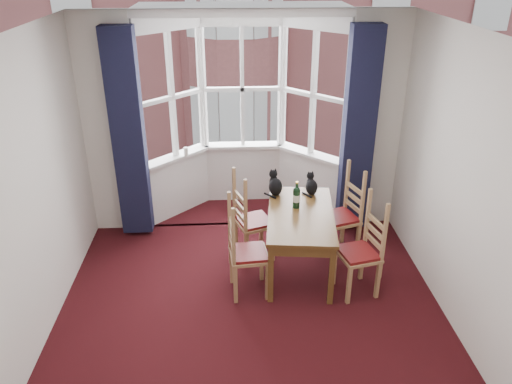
{
  "coord_description": "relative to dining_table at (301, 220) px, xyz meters",
  "views": [
    {
      "loc": [
        -0.17,
        -3.76,
        3.41
      ],
      "look_at": [
        0.09,
        1.05,
        1.05
      ],
      "focal_mm": 35.0,
      "sensor_mm": 36.0,
      "label": 1
    }
  ],
  "objects": [
    {
      "name": "wall_left",
      "position": [
        -2.59,
        -1.12,
        0.76
      ],
      "size": [
        0.0,
        4.5,
        4.5
      ],
      "primitive_type": "plane",
      "rotation": [
        1.57,
        0.0,
        1.57
      ],
      "color": "silver",
      "rests_on": "floor"
    },
    {
      "name": "chair_right_near",
      "position": [
        0.65,
        -0.44,
        -0.17
      ],
      "size": [
        0.49,
        0.5,
        0.92
      ],
      "color": "#A07A4E",
      "rests_on": "floor"
    },
    {
      "name": "curtain_right",
      "position": [
        0.83,
        0.95,
        0.71
      ],
      "size": [
        0.38,
        0.22,
        2.6
      ],
      "primitive_type": "cube",
      "color": "#161833",
      "rests_on": "floor"
    },
    {
      "name": "chair_right_far",
      "position": [
        0.61,
        0.35,
        -0.17
      ],
      "size": [
        0.51,
        0.52,
        0.92
      ],
      "color": "#A07A4E",
      "rests_on": "floor"
    },
    {
      "name": "floor",
      "position": [
        -0.59,
        -1.12,
        -0.64
      ],
      "size": [
        4.5,
        4.5,
        0.0
      ],
      "primitive_type": "plane",
      "color": "black",
      "rests_on": "ground"
    },
    {
      "name": "tenement_building",
      "position": [
        -0.59,
        12.89,
        0.96
      ],
      "size": [
        18.4,
        7.8,
        15.2
      ],
      "color": "#9C5250",
      "rests_on": "street"
    },
    {
      "name": "wall_right",
      "position": [
        1.41,
        -1.12,
        0.76
      ],
      "size": [
        0.0,
        4.5,
        4.5
      ],
      "primitive_type": "plane",
      "rotation": [
        1.57,
        0.0,
        -1.57
      ],
      "color": "silver",
      "rests_on": "floor"
    },
    {
      "name": "cat_right",
      "position": [
        0.19,
        0.49,
        0.2
      ],
      "size": [
        0.17,
        0.22,
        0.28
      ],
      "color": "black",
      "rests_on": "dining_table"
    },
    {
      "name": "ceiling",
      "position": [
        -0.59,
        -1.12,
        2.16
      ],
      "size": [
        4.5,
        4.5,
        0.0
      ],
      "primitive_type": "plane",
      "rotation": [
        3.14,
        0.0,
        0.0
      ],
      "color": "white",
      "rests_on": "floor"
    },
    {
      "name": "cat_left",
      "position": [
        -0.25,
        0.5,
        0.21
      ],
      "size": [
        0.22,
        0.26,
        0.32
      ],
      "color": "black",
      "rests_on": "dining_table"
    },
    {
      "name": "wall_back_pier_right",
      "position": [
        1.06,
        1.13,
        0.76
      ],
      "size": [
        0.7,
        0.12,
        2.8
      ],
      "primitive_type": "cube",
      "color": "silver",
      "rests_on": "floor"
    },
    {
      "name": "chair_left_far",
      "position": [
        -0.6,
        0.26,
        -0.17
      ],
      "size": [
        0.52,
        0.53,
        0.92
      ],
      "color": "#A07A4E",
      "rests_on": "floor"
    },
    {
      "name": "dining_table",
      "position": [
        0.0,
        0.0,
        0.0
      ],
      "size": [
        0.88,
        1.44,
        0.73
      ],
      "color": "brown",
      "rests_on": "floor"
    },
    {
      "name": "chair_left_near",
      "position": [
        -0.69,
        -0.41,
        -0.17
      ],
      "size": [
        0.44,
        0.46,
        0.92
      ],
      "color": "#A07A4E",
      "rests_on": "floor"
    },
    {
      "name": "bay_window",
      "position": [
        -0.59,
        1.63,
        0.76
      ],
      "size": [
        2.76,
        0.94,
        2.8
      ],
      "color": "white",
      "rests_on": "floor"
    },
    {
      "name": "curtain_left",
      "position": [
        -2.01,
        0.95,
        0.71
      ],
      "size": [
        0.38,
        0.22,
        2.6
      ],
      "primitive_type": "cube",
      "color": "#161833",
      "rests_on": "floor"
    },
    {
      "name": "candle_tall",
      "position": [
        -1.38,
        1.48,
        0.29
      ],
      "size": [
        0.06,
        0.06,
        0.12
      ],
      "primitive_type": "cylinder",
      "color": "white",
      "rests_on": "bay_window"
    },
    {
      "name": "street",
      "position": [
        -0.59,
        31.13,
        -6.64
      ],
      "size": [
        80.0,
        80.0,
        0.0
      ],
      "primitive_type": "plane",
      "color": "#333335",
      "rests_on": "ground"
    },
    {
      "name": "wine_bottle",
      "position": [
        -0.04,
        0.15,
        0.23
      ],
      "size": [
        0.08,
        0.08,
        0.32
      ],
      "color": "black",
      "rests_on": "dining_table"
    },
    {
      "name": "wall_back_pier_left",
      "position": [
        -2.24,
        1.13,
        0.76
      ],
      "size": [
        0.7,
        0.12,
        2.8
      ],
      "primitive_type": "cube",
      "color": "silver",
      "rests_on": "floor"
    }
  ]
}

